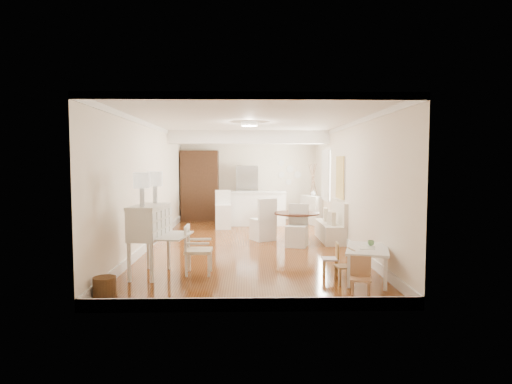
{
  "coord_description": "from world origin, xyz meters",
  "views": [
    {
      "loc": [
        -0.05,
        -9.88,
        1.92
      ],
      "look_at": [
        0.16,
        0.3,
        1.21
      ],
      "focal_mm": 30.0,
      "sensor_mm": 36.0,
      "label": 1
    }
  ],
  "objects_px": {
    "kids_table": "(367,264)",
    "pantry_cabinet": "(200,186)",
    "secretary_bureau": "(150,240)",
    "kids_chair_a": "(344,266)",
    "wicker_basket": "(105,288)",
    "slip_chair_near": "(297,226)",
    "dining_table": "(297,228)",
    "kids_chair_c": "(361,278)",
    "sideboard": "(313,210)",
    "fridge": "(258,193)",
    "breakfast_counter": "(252,208)",
    "slip_chair_far": "(263,219)",
    "kids_chair_b": "(330,258)",
    "gustavian_armchair": "(199,250)",
    "bar_stool_left": "(223,210)",
    "bar_stool_right": "(267,211)"
  },
  "relations": [
    {
      "from": "kids_table",
      "to": "slip_chair_far",
      "type": "distance_m",
      "value": 4.0
    },
    {
      "from": "pantry_cabinet",
      "to": "slip_chair_near",
      "type": "bearing_deg",
      "value": -58.75
    },
    {
      "from": "dining_table",
      "to": "bar_stool_right",
      "type": "bearing_deg",
      "value": 103.07
    },
    {
      "from": "secretary_bureau",
      "to": "gustavian_armchair",
      "type": "bearing_deg",
      "value": 13.29
    },
    {
      "from": "fridge",
      "to": "wicker_basket",
      "type": "bearing_deg",
      "value": -106.17
    },
    {
      "from": "slip_chair_far",
      "to": "kids_chair_a",
      "type": "bearing_deg",
      "value": 79.63
    },
    {
      "from": "slip_chair_near",
      "to": "pantry_cabinet",
      "type": "bearing_deg",
      "value": 138.87
    },
    {
      "from": "secretary_bureau",
      "to": "gustavian_armchair",
      "type": "height_order",
      "value": "secretary_bureau"
    },
    {
      "from": "fridge",
      "to": "breakfast_counter",
      "type": "bearing_deg",
      "value": -100.78
    },
    {
      "from": "secretary_bureau",
      "to": "pantry_cabinet",
      "type": "distance_m",
      "value": 6.89
    },
    {
      "from": "kids_table",
      "to": "dining_table",
      "type": "height_order",
      "value": "dining_table"
    },
    {
      "from": "secretary_bureau",
      "to": "dining_table",
      "type": "bearing_deg",
      "value": 53.28
    },
    {
      "from": "secretary_bureau",
      "to": "slip_chair_near",
      "type": "height_order",
      "value": "secretary_bureau"
    },
    {
      "from": "gustavian_armchair",
      "to": "bar_stool_right",
      "type": "bearing_deg",
      "value": -14.6
    },
    {
      "from": "kids_chair_a",
      "to": "pantry_cabinet",
      "type": "height_order",
      "value": "pantry_cabinet"
    },
    {
      "from": "kids_chair_b",
      "to": "breakfast_counter",
      "type": "xyz_separation_m",
      "value": [
        -1.28,
        5.79,
        0.24
      ]
    },
    {
      "from": "kids_chair_a",
      "to": "kids_chair_c",
      "type": "relative_size",
      "value": 0.93
    },
    {
      "from": "kids_chair_a",
      "to": "bar_stool_left",
      "type": "bearing_deg",
      "value": -167.38
    },
    {
      "from": "bar_stool_left",
      "to": "bar_stool_right",
      "type": "height_order",
      "value": "bar_stool_left"
    },
    {
      "from": "wicker_basket",
      "to": "fridge",
      "type": "relative_size",
      "value": 0.18
    },
    {
      "from": "kids_table",
      "to": "pantry_cabinet",
      "type": "relative_size",
      "value": 0.47
    },
    {
      "from": "secretary_bureau",
      "to": "slip_chair_far",
      "type": "distance_m",
      "value": 3.86
    },
    {
      "from": "secretary_bureau",
      "to": "kids_chair_a",
      "type": "bearing_deg",
      "value": -1.88
    },
    {
      "from": "secretary_bureau",
      "to": "sideboard",
      "type": "relative_size",
      "value": 1.31
    },
    {
      "from": "kids_chair_a",
      "to": "wicker_basket",
      "type": "bearing_deg",
      "value": -87.51
    },
    {
      "from": "slip_chair_near",
      "to": "wicker_basket",
      "type": "bearing_deg",
      "value": -112.55
    },
    {
      "from": "kids_chair_b",
      "to": "sideboard",
      "type": "relative_size",
      "value": 0.61
    },
    {
      "from": "sideboard",
      "to": "fridge",
      "type": "bearing_deg",
      "value": 129.51
    },
    {
      "from": "wicker_basket",
      "to": "kids_chair_a",
      "type": "relative_size",
      "value": 0.57
    },
    {
      "from": "kids_chair_a",
      "to": "fridge",
      "type": "height_order",
      "value": "fridge"
    },
    {
      "from": "fridge",
      "to": "kids_chair_a",
      "type": "bearing_deg",
      "value": -80.83
    },
    {
      "from": "breakfast_counter",
      "to": "bar_stool_left",
      "type": "relative_size",
      "value": 1.84
    },
    {
      "from": "kids_chair_a",
      "to": "sideboard",
      "type": "height_order",
      "value": "sideboard"
    },
    {
      "from": "kids_chair_c",
      "to": "sideboard",
      "type": "height_order",
      "value": "sideboard"
    },
    {
      "from": "wicker_basket",
      "to": "slip_chair_near",
      "type": "bearing_deg",
      "value": 49.83
    },
    {
      "from": "secretary_bureau",
      "to": "slip_chair_near",
      "type": "xyz_separation_m",
      "value": [
        2.78,
        2.45,
        -0.12
      ]
    },
    {
      "from": "kids_chair_a",
      "to": "pantry_cabinet",
      "type": "bearing_deg",
      "value": -166.44
    },
    {
      "from": "kids_chair_b",
      "to": "bar_stool_right",
      "type": "bearing_deg",
      "value": -166.75
    },
    {
      "from": "gustavian_armchair",
      "to": "fridge",
      "type": "height_order",
      "value": "fridge"
    },
    {
      "from": "dining_table",
      "to": "slip_chair_near",
      "type": "distance_m",
      "value": 0.46
    },
    {
      "from": "kids_table",
      "to": "slip_chair_far",
      "type": "height_order",
      "value": "slip_chair_far"
    },
    {
      "from": "wicker_basket",
      "to": "kids_chair_b",
      "type": "bearing_deg",
      "value": 20.29
    },
    {
      "from": "gustavian_armchair",
      "to": "kids_table",
      "type": "bearing_deg",
      "value": -99.53
    },
    {
      "from": "gustavian_armchair",
      "to": "kids_chair_c",
      "type": "height_order",
      "value": "gustavian_armchair"
    },
    {
      "from": "kids_table",
      "to": "bar_stool_left",
      "type": "xyz_separation_m",
      "value": [
        -2.64,
        5.47,
        0.29
      ]
    },
    {
      "from": "kids_chair_c",
      "to": "bar_stool_right",
      "type": "bearing_deg",
      "value": 112.45
    },
    {
      "from": "kids_chair_a",
      "to": "bar_stool_right",
      "type": "bearing_deg",
      "value": 179.96
    },
    {
      "from": "kids_chair_c",
      "to": "kids_table",
      "type": "bearing_deg",
      "value": 83.14
    },
    {
      "from": "kids_chair_b",
      "to": "slip_chair_far",
      "type": "bearing_deg",
      "value": -157.95
    },
    {
      "from": "bar_stool_left",
      "to": "fridge",
      "type": "relative_size",
      "value": 0.62
    }
  ]
}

